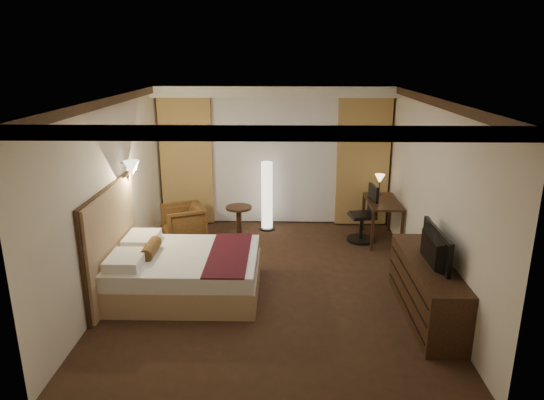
{
  "coord_description": "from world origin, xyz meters",
  "views": [
    {
      "loc": [
        0.15,
        -6.55,
        3.24
      ],
      "look_at": [
        0.0,
        0.4,
        1.15
      ],
      "focal_mm": 32.0,
      "sensor_mm": 36.0,
      "label": 1
    }
  ],
  "objects_px": {
    "bed": "(187,273)",
    "floor_lamp": "(267,196)",
    "side_table": "(239,220)",
    "office_chair": "(362,213)",
    "television": "(429,239)",
    "dresser": "(426,289)",
    "armchair": "(183,221)",
    "desk": "(382,220)"
  },
  "relations": [
    {
      "from": "bed",
      "to": "floor_lamp",
      "type": "bearing_deg",
      "value": 68.08
    },
    {
      "from": "bed",
      "to": "side_table",
      "type": "relative_size",
      "value": 3.76
    },
    {
      "from": "office_chair",
      "to": "television",
      "type": "relative_size",
      "value": 1.02
    },
    {
      "from": "office_chair",
      "to": "dresser",
      "type": "xyz_separation_m",
      "value": [
        0.42,
        -2.61,
        -0.14
      ]
    },
    {
      "from": "bed",
      "to": "armchair",
      "type": "distance_m",
      "value": 2.05
    },
    {
      "from": "armchair",
      "to": "television",
      "type": "bearing_deg",
      "value": 30.7
    },
    {
      "from": "bed",
      "to": "side_table",
      "type": "height_order",
      "value": "bed"
    },
    {
      "from": "desk",
      "to": "floor_lamp",
      "type": "bearing_deg",
      "value": 165.99
    },
    {
      "from": "dresser",
      "to": "television",
      "type": "distance_m",
      "value": 0.67
    },
    {
      "from": "floor_lamp",
      "to": "television",
      "type": "bearing_deg",
      "value": -56.5
    },
    {
      "from": "bed",
      "to": "floor_lamp",
      "type": "distance_m",
      "value": 2.83
    },
    {
      "from": "side_table",
      "to": "dresser",
      "type": "bearing_deg",
      "value": -47.8
    },
    {
      "from": "floor_lamp",
      "to": "television",
      "type": "distance_m",
      "value": 3.83
    },
    {
      "from": "bed",
      "to": "floor_lamp",
      "type": "relative_size",
      "value": 1.5
    },
    {
      "from": "armchair",
      "to": "dresser",
      "type": "xyz_separation_m",
      "value": [
        3.63,
        -2.58,
        0.02
      ]
    },
    {
      "from": "armchair",
      "to": "television",
      "type": "height_order",
      "value": "television"
    },
    {
      "from": "dresser",
      "to": "television",
      "type": "bearing_deg",
      "value": 180.0
    },
    {
      "from": "television",
      "to": "armchair",
      "type": "bearing_deg",
      "value": 53.85
    },
    {
      "from": "armchair",
      "to": "desk",
      "type": "distance_m",
      "value": 3.58
    },
    {
      "from": "floor_lamp",
      "to": "bed",
      "type": "bearing_deg",
      "value": -111.92
    },
    {
      "from": "armchair",
      "to": "office_chair",
      "type": "height_order",
      "value": "office_chair"
    },
    {
      "from": "office_chair",
      "to": "television",
      "type": "distance_m",
      "value": 2.69
    },
    {
      "from": "side_table",
      "to": "television",
      "type": "height_order",
      "value": "television"
    },
    {
      "from": "bed",
      "to": "office_chair",
      "type": "relative_size",
      "value": 1.93
    },
    {
      "from": "dresser",
      "to": "television",
      "type": "height_order",
      "value": "television"
    },
    {
      "from": "office_chair",
      "to": "bed",
      "type": "bearing_deg",
      "value": -154.56
    },
    {
      "from": "bed",
      "to": "desk",
      "type": "xyz_separation_m",
      "value": [
        3.13,
        2.09,
        0.08
      ]
    },
    {
      "from": "desk",
      "to": "television",
      "type": "distance_m",
      "value": 2.75
    },
    {
      "from": "armchair",
      "to": "desk",
      "type": "height_order",
      "value": "desk"
    },
    {
      "from": "bed",
      "to": "floor_lamp",
      "type": "xyz_separation_m",
      "value": [
        1.05,
        2.61,
        0.38
      ]
    },
    {
      "from": "television",
      "to": "side_table",
      "type": "bearing_deg",
      "value": 41.39
    },
    {
      "from": "floor_lamp",
      "to": "side_table",
      "type": "bearing_deg",
      "value": -153.65
    },
    {
      "from": "armchair",
      "to": "side_table",
      "type": "height_order",
      "value": "armchair"
    },
    {
      "from": "floor_lamp",
      "to": "dresser",
      "type": "relative_size",
      "value": 0.69
    },
    {
      "from": "side_table",
      "to": "television",
      "type": "distance_m",
      "value": 4.01
    },
    {
      "from": "television",
      "to": "dresser",
      "type": "bearing_deg",
      "value": -90.49
    },
    {
      "from": "office_chair",
      "to": "dresser",
      "type": "relative_size",
      "value": 0.54
    },
    {
      "from": "television",
      "to": "floor_lamp",
      "type": "bearing_deg",
      "value": 33.01
    },
    {
      "from": "bed",
      "to": "office_chair",
      "type": "height_order",
      "value": "office_chair"
    },
    {
      "from": "bed",
      "to": "floor_lamp",
      "type": "height_order",
      "value": "floor_lamp"
    },
    {
      "from": "dresser",
      "to": "office_chair",
      "type": "bearing_deg",
      "value": 99.12
    },
    {
      "from": "floor_lamp",
      "to": "office_chair",
      "type": "height_order",
      "value": "floor_lamp"
    }
  ]
}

